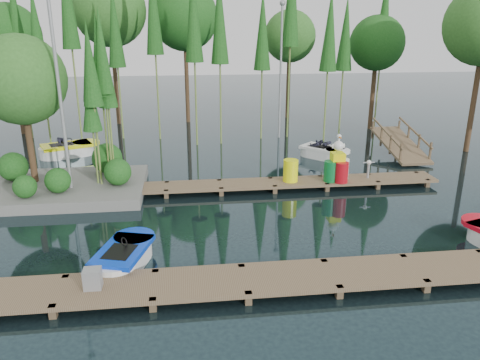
{
  "coord_description": "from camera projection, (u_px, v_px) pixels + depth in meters",
  "views": [
    {
      "loc": [
        -1.32,
        -14.29,
        6.11
      ],
      "look_at": [
        0.5,
        0.5,
        1.1
      ],
      "focal_mm": 35.0,
      "sensor_mm": 36.0,
      "label": 1
    }
  ],
  "objects": [
    {
      "name": "boat_blue",
      "position": [
        124.0,
        257.0,
        12.34
      ],
      "size": [
        1.77,
        2.7,
        0.84
      ],
      "rotation": [
        0.0,
        0.0,
        -0.28
      ],
      "color": "white",
      "rests_on": "ground"
    },
    {
      "name": "seagull_post",
      "position": [
        369.0,
        166.0,
        18.31
      ],
      "size": [
        0.46,
        0.25,
        0.73
      ],
      "color": "gray",
      "rests_on": "far_dock"
    },
    {
      "name": "tree_screen",
      "position": [
        165.0,
        23.0,
        23.33
      ],
      "size": [
        34.42,
        18.53,
        10.31
      ],
      "color": "#47311E",
      "rests_on": "ground"
    },
    {
      "name": "drum_cluster",
      "position": [
        338.0,
        167.0,
        18.01
      ],
      "size": [
        1.06,
        0.97,
        1.83
      ],
      "color": "#0B692B",
      "rests_on": "far_dock"
    },
    {
      "name": "boat_white_far",
      "position": [
        323.0,
        152.0,
        22.28
      ],
      "size": [
        2.54,
        2.61,
        1.19
      ],
      "rotation": [
        0.0,
        0.0,
        -0.12
      ],
      "color": "white",
      "rests_on": "ground"
    },
    {
      "name": "far_dock",
      "position": [
        247.0,
        185.0,
        17.93
      ],
      "size": [
        15.0,
        1.2,
        0.5
      ],
      "color": "brown",
      "rests_on": "ground"
    },
    {
      "name": "ground_plane",
      "position": [
        227.0,
        217.0,
        15.54
      ],
      "size": [
        90.0,
        90.0,
        0.0
      ],
      "primitive_type": "plane",
      "color": "#1C2E34"
    },
    {
      "name": "boat_yellow_far",
      "position": [
        68.0,
        150.0,
        22.57
      ],
      "size": [
        3.13,
        2.31,
        1.43
      ],
      "rotation": [
        0.0,
        0.0,
        0.06
      ],
      "color": "white",
      "rests_on": "ground"
    },
    {
      "name": "lamp_island",
      "position": [
        58.0,
        80.0,
        15.9
      ],
      "size": [
        0.3,
        0.3,
        7.25
      ],
      "color": "gray",
      "rests_on": "ground"
    },
    {
      "name": "yellow_barrel",
      "position": [
        291.0,
        171.0,
        17.97
      ],
      "size": [
        0.57,
        0.57,
        0.85
      ],
      "primitive_type": "cylinder",
      "color": "#FAFF0D",
      "rests_on": "far_dock"
    },
    {
      "name": "ramp",
      "position": [
        400.0,
        144.0,
        22.51
      ],
      "size": [
        1.5,
        3.94,
        1.49
      ],
      "color": "brown",
      "rests_on": "ground"
    },
    {
      "name": "utility_cabinet",
      "position": [
        93.0,
        279.0,
        10.73
      ],
      "size": [
        0.4,
        0.34,
        0.49
      ],
      "primitive_type": "cube",
      "color": "gray",
      "rests_on": "near_dock"
    },
    {
      "name": "lamp_rear",
      "position": [
        281.0,
        60.0,
        24.99
      ],
      "size": [
        0.3,
        0.3,
        7.25
      ],
      "color": "gray",
      "rests_on": "ground"
    },
    {
      "name": "island",
      "position": [
        44.0,
        108.0,
        16.89
      ],
      "size": [
        6.2,
        4.2,
        6.75
      ],
      "color": "slate",
      "rests_on": "ground"
    },
    {
      "name": "near_dock",
      "position": [
        245.0,
        281.0,
        11.23
      ],
      "size": [
        18.0,
        1.5,
        0.5
      ],
      "color": "brown",
      "rests_on": "ground"
    }
  ]
}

